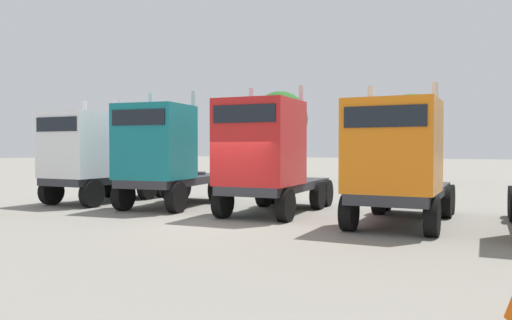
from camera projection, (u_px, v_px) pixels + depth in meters
The scene contains 7 objects.
ground at pixel (222, 225), 15.08m from camera, with size 200.00×200.00×0.00m, color gray.
semi_truck_white at pixel (90, 157), 20.79m from camera, with size 3.04×5.95×4.35m.
semi_truck_teal at pixel (164, 156), 19.11m from camera, with size 3.70×6.32×4.50m.
semi_truck_red at pixel (266, 156), 17.04m from camera, with size 3.29×6.16×4.49m.
semi_truck_orange at pixel (397, 162), 14.49m from camera, with size 3.12×6.47×4.24m.
oak_far_left at pixel (280, 119), 35.86m from camera, with size 3.95×3.95×6.38m.
oak_far_centre at pixel (411, 122), 33.79m from camera, with size 3.73×3.73×5.98m.
Camera 1 is at (8.68, -12.32, 2.31)m, focal length 35.17 mm.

